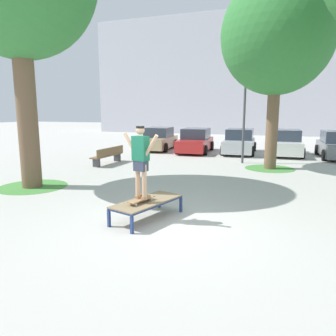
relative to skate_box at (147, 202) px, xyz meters
name	(u,v)px	position (x,y,z in m)	size (l,w,h in m)	color
ground_plane	(167,227)	(0.63, -0.34, -0.41)	(120.00, 120.00, 0.00)	#B7B5AD
building_facade	(272,74)	(1.63, 31.17, 6.21)	(40.93, 4.00, 13.25)	silver
skate_box	(147,202)	(0.00, 0.00, 0.00)	(1.29, 2.04, 0.46)	navy
skateboard	(141,199)	(-0.06, -0.20, 0.12)	(0.41, 0.82, 0.09)	#9E754C
skater	(141,157)	(-0.06, -0.20, 1.12)	(0.98, 0.38, 1.69)	tan
grass_patch_near_left	(33,187)	(-5.06, 1.77, -0.41)	(2.33, 2.33, 0.01)	#47893D
tree_mid_back	(277,36)	(2.55, 8.21, 5.30)	(4.76, 4.76, 8.25)	brown
grass_patch_mid_back	(270,168)	(2.55, 8.21, -0.41)	(2.22, 2.22, 0.01)	#47893D
car_tan	(159,139)	(-4.85, 13.34, 0.28)	(2.15, 4.31, 1.50)	tan
car_red	(195,141)	(-2.15, 12.87, 0.28)	(2.11, 4.29, 1.50)	red
car_silver	(239,142)	(0.56, 13.26, 0.28)	(2.03, 4.26, 1.50)	#B7BABF
car_white	(286,143)	(3.26, 13.40, 0.28)	(1.99, 4.24, 1.50)	silver
park_bench	(108,155)	(-5.02, 6.88, 0.03)	(0.50, 2.41, 0.83)	brown
light_post	(245,85)	(1.19, 9.40, 3.41)	(0.36, 0.36, 5.83)	#4C4C51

